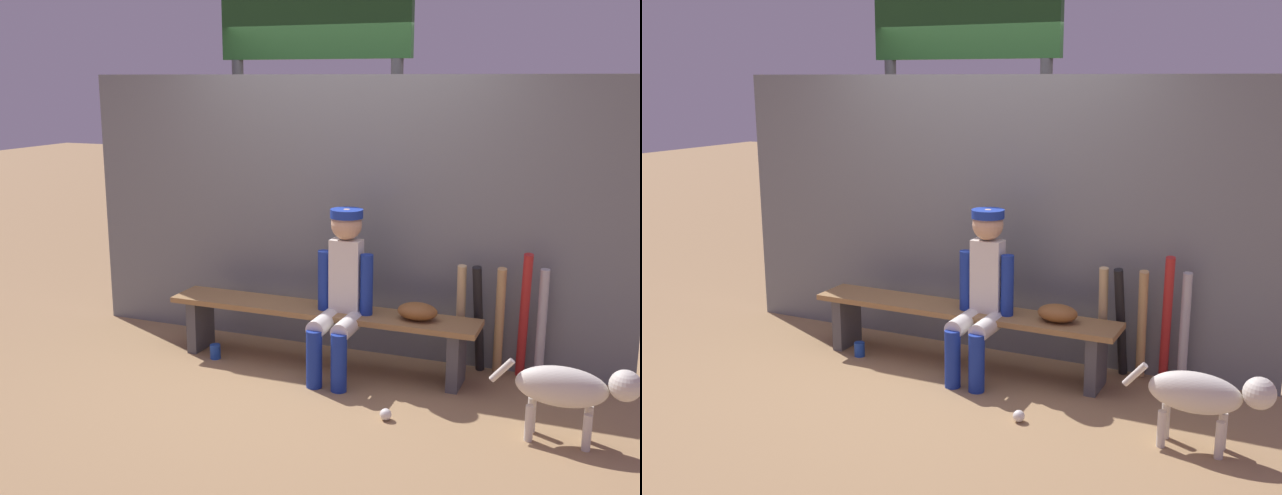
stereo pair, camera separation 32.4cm
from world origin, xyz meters
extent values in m
plane|color=#9E7A51|center=(0.00, 0.00, 0.00)|extent=(30.00, 30.00, 0.00)
cube|color=slate|center=(0.00, 0.43, 1.05)|extent=(4.32, 0.03, 2.10)
cube|color=olive|center=(0.00, 0.00, 0.43)|extent=(2.32, 0.36, 0.04)
cube|color=#4C4C51|center=(-1.01, 0.00, 0.20)|extent=(0.08, 0.29, 0.41)
cube|color=#4C4C51|center=(1.01, 0.00, 0.20)|extent=(0.08, 0.29, 0.41)
cube|color=silver|center=(0.20, 0.00, 0.71)|extent=(0.22, 0.13, 0.52)
sphere|color=tan|center=(0.20, 0.00, 1.08)|extent=(0.22, 0.22, 0.22)
cylinder|color=#193399|center=(0.20, 0.00, 1.16)|extent=(0.23, 0.23, 0.06)
cylinder|color=silver|center=(0.11, -0.19, 0.41)|extent=(0.13, 0.38, 0.13)
cylinder|color=#193399|center=(0.11, -0.38, 0.20)|extent=(0.11, 0.11, 0.41)
cylinder|color=#193399|center=(0.04, -0.02, 0.66)|extent=(0.09, 0.09, 0.44)
cylinder|color=silver|center=(0.29, -0.19, 0.41)|extent=(0.13, 0.38, 0.13)
cylinder|color=#193399|center=(0.29, -0.38, 0.20)|extent=(0.11, 0.11, 0.41)
cylinder|color=#193399|center=(0.36, -0.02, 0.66)|extent=(0.09, 0.09, 0.44)
ellipsoid|color=brown|center=(0.73, 0.00, 0.51)|extent=(0.28, 0.20, 0.12)
cylinder|color=tan|center=(0.98, 0.26, 0.40)|extent=(0.08, 0.17, 0.81)
cylinder|color=black|center=(1.10, 0.27, 0.41)|extent=(0.10, 0.25, 0.82)
cylinder|color=tan|center=(1.24, 0.29, 0.41)|extent=(0.10, 0.22, 0.81)
cylinder|color=#B22323|center=(1.41, 0.28, 0.47)|extent=(0.11, 0.25, 0.93)
cylinder|color=#B7B7BC|center=(1.53, 0.30, 0.41)|extent=(0.08, 0.15, 0.82)
sphere|color=white|center=(0.72, -0.69, 0.04)|extent=(0.07, 0.07, 0.07)
cylinder|color=#1E47AD|center=(-0.79, -0.16, 0.06)|extent=(0.08, 0.08, 0.11)
cylinder|color=#1E47AD|center=(0.33, 0.01, 0.50)|extent=(0.08, 0.08, 0.11)
cylinder|color=#3F3F42|center=(-1.19, 1.05, 1.11)|extent=(0.10, 0.10, 2.23)
cylinder|color=#3F3F42|center=(0.23, 1.05, 1.11)|extent=(0.10, 0.10, 2.23)
cube|color=#1E471E|center=(-0.48, 1.05, 2.62)|extent=(1.67, 0.08, 0.78)
ellipsoid|color=beige|center=(1.73, -0.58, 0.34)|extent=(0.52, 0.20, 0.24)
sphere|color=beige|center=(2.07, -0.58, 0.40)|extent=(0.18, 0.18, 0.18)
cylinder|color=beige|center=(1.39, -0.58, 0.39)|extent=(0.15, 0.04, 0.16)
cylinder|color=beige|center=(1.89, -0.52, 0.11)|extent=(0.05, 0.05, 0.22)
cylinder|color=beige|center=(1.89, -0.64, 0.11)|extent=(0.05, 0.05, 0.22)
cylinder|color=beige|center=(1.57, -0.52, 0.11)|extent=(0.05, 0.05, 0.22)
cylinder|color=beige|center=(1.57, -0.64, 0.11)|extent=(0.05, 0.05, 0.22)
camera|label=1|loc=(1.96, -4.86, 2.08)|focal=42.33mm
camera|label=2|loc=(2.26, -4.73, 2.08)|focal=42.33mm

